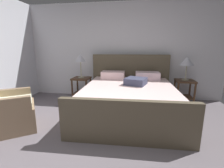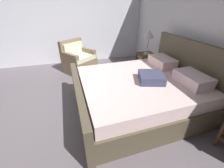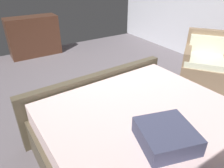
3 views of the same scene
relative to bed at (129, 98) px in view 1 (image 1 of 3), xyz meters
The scene contains 8 objects.
ground_plane 1.66m from the bed, 100.34° to the right, with size 5.19×5.60×0.02m, color slate.
wall_back 1.59m from the bed, 102.92° to the left, with size 5.31×0.12×2.53m, color silver.
bed is the anchor object (origin of this frame).
nightstand_right 1.56m from the bed, 33.16° to the left, with size 0.44×0.44×0.60m.
table_lamp_right 1.71m from the bed, 33.16° to the left, with size 0.33×0.33×0.56m.
nightstand_left 1.51m from the bed, 149.79° to the left, with size 0.44×0.44×0.60m.
table_lamp_left 1.69m from the bed, 149.79° to the left, with size 0.27×0.27×0.61m.
armchair 2.22m from the bed, 153.10° to the right, with size 1.01×1.01×0.90m.
Camera 1 is at (0.45, -1.65, 1.39)m, focal length 25.95 mm.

